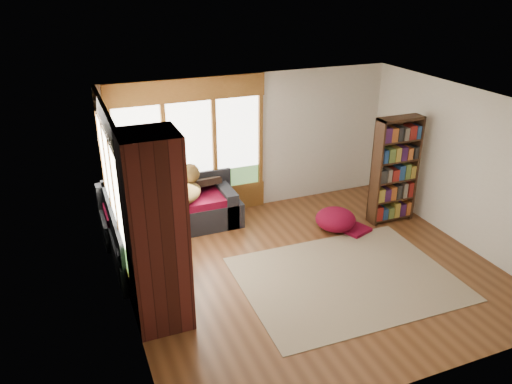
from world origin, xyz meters
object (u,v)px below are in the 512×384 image
object	(u,v)px
area_rug	(346,278)
dog_tan	(185,189)
pouf	(336,219)
dog_brindle	(144,220)
bookshelf	(395,170)
sectional_sofa	(163,227)
brick_chimney	(156,234)

from	to	relation	value
area_rug	dog_tan	distance (m)	3.13
pouf	dog_brindle	bearing A→B (deg)	178.30
dog_tan	bookshelf	bearing A→B (deg)	-67.17
sectional_sofa	dog_brindle	world-z (taller)	dog_brindle
sectional_sofa	dog_brindle	bearing A→B (deg)	-123.23
area_rug	dog_brindle	bearing A→B (deg)	150.10
area_rug	pouf	distance (m)	1.60
area_rug	bookshelf	xyz separation A→B (m)	(1.78, 1.40, 0.98)
brick_chimney	area_rug	size ratio (longest dim) A/B	0.83
sectional_sofa	area_rug	distance (m)	3.16
pouf	dog_brindle	world-z (taller)	dog_brindle
brick_chimney	sectional_sofa	distance (m)	2.32
dog_brindle	sectional_sofa	bearing A→B (deg)	-62.55
sectional_sofa	dog_tan	world-z (taller)	dog_tan
pouf	dog_brindle	distance (m)	3.39
area_rug	pouf	bearing A→B (deg)	65.95
brick_chimney	pouf	bearing A→B (deg)	21.92
bookshelf	brick_chimney	bearing A→B (deg)	-163.75
brick_chimney	dog_brindle	bearing A→B (deg)	87.30
bookshelf	dog_tan	distance (m)	3.75
brick_chimney	dog_tan	bearing A→B (deg)	68.20
brick_chimney	sectional_sofa	size ratio (longest dim) A/B	1.18
dog_tan	area_rug	bearing A→B (deg)	-104.35
area_rug	brick_chimney	bearing A→B (deg)	178.39
bookshelf	dog_brindle	world-z (taller)	bookshelf
pouf	sectional_sofa	bearing A→B (deg)	167.14
pouf	dog_tan	size ratio (longest dim) A/B	0.70
bookshelf	dog_brindle	bearing A→B (deg)	178.11
brick_chimney	sectional_sofa	bearing A→B (deg)	77.71
bookshelf	dog_brindle	size ratio (longest dim) A/B	2.05
area_rug	sectional_sofa	bearing A→B (deg)	137.45
sectional_sofa	pouf	distance (m)	3.04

